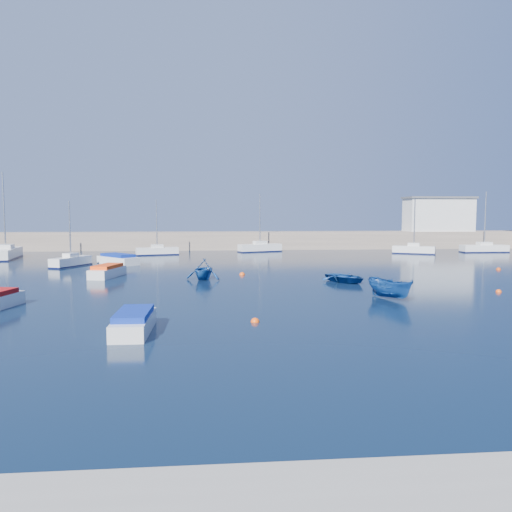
{
  "coord_description": "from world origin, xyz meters",
  "views": [
    {
      "loc": [
        -4.78,
        -28.4,
        5.47
      ],
      "look_at": [
        -0.92,
        15.8,
        1.6
      ],
      "focal_mm": 35.0,
      "sensor_mm": 36.0,
      "label": 1
    }
  ],
  "objects": [
    {
      "name": "sailboat_7",
      "position": [
        21.91,
        35.65,
        0.58
      ],
      "size": [
        5.46,
        3.89,
        7.23
      ],
      "rotation": [
        0.0,
        0.0,
        1.08
      ],
      "color": "silver",
      "rests_on": "ground"
    },
    {
      "name": "motorboat_2",
      "position": [
        -14.8,
        25.35,
        0.52
      ],
      "size": [
        5.04,
        5.25,
        1.11
      ],
      "rotation": [
        0.0,
        0.0,
        0.74
      ],
      "color": "silver",
      "rests_on": "ground"
    },
    {
      "name": "sailboat_8",
      "position": [
        32.63,
        37.27,
        0.56
      ],
      "size": [
        6.38,
        1.82,
        8.34
      ],
      "rotation": [
        0.0,
        0.0,
        1.58
      ],
      "color": "silver",
      "rests_on": "ground"
    },
    {
      "name": "sailboat_5",
      "position": [
        -11.93,
        36.76,
        0.54
      ],
      "size": [
        5.56,
        2.77,
        7.13
      ],
      "rotation": [
        0.0,
        0.0,
        1.82
      ],
      "color": "silver",
      "rests_on": "ground"
    },
    {
      "name": "buoy_3",
      "position": [
        -2.2,
        15.06,
        0.0
      ],
      "size": [
        0.49,
        0.49,
        0.49
      ],
      "primitive_type": "sphere",
      "color": "#FF4F0D",
      "rests_on": "ground"
    },
    {
      "name": "buoy_4",
      "position": [
        22.56,
        16.91,
        0.0
      ],
      "size": [
        0.45,
        0.45,
        0.45
      ],
      "primitive_type": "sphere",
      "color": "#C53E0E",
      "rests_on": "ground"
    },
    {
      "name": "sailboat_4",
      "position": [
        -29.27,
        32.98,
        0.67
      ],
      "size": [
        3.36,
        8.06,
        10.21
      ],
      "rotation": [
        0.0,
        0.0,
        0.15
      ],
      "color": "silver",
      "rests_on": "ground"
    },
    {
      "name": "dinghy_left",
      "position": [
        -5.53,
        12.35,
        0.85
      ],
      "size": [
        3.57,
        3.87,
        1.7
      ],
      "primitive_type": "imported",
      "rotation": [
        0.0,
        0.0,
        -0.28
      ],
      "color": "navy",
      "rests_on": "ground"
    },
    {
      "name": "buoy_2",
      "position": [
        14.86,
        4.03,
        0.0
      ],
      "size": [
        0.39,
        0.39,
        0.39
      ],
      "primitive_type": "sphere",
      "color": "#FF4F0D",
      "rests_on": "ground"
    },
    {
      "name": "dinghy_right",
      "position": [
        6.41,
        1.96,
        0.68
      ],
      "size": [
        2.78,
        3.77,
        1.37
      ],
      "primitive_type": "imported",
      "rotation": [
        0.0,
        0.0,
        0.46
      ],
      "color": "navy",
      "rests_on": "ground"
    },
    {
      "name": "sailboat_6",
      "position": [
        1.83,
        40.91,
        0.6
      ],
      "size": [
        6.32,
        3.64,
        8.09
      ],
      "rotation": [
        0.0,
        0.0,
        1.91
      ],
      "color": "silver",
      "rests_on": "ground"
    },
    {
      "name": "motorboat_3",
      "position": [
        -8.4,
        -5.56,
        0.47
      ],
      "size": [
        1.55,
        4.33,
        1.01
      ],
      "rotation": [
        0.0,
        0.0,
        -0.01
      ],
      "color": "silver",
      "rests_on": "ground"
    },
    {
      "name": "back_wall",
      "position": [
        0.0,
        46.0,
        1.3
      ],
      "size": [
        96.0,
        4.5,
        2.6
      ],
      "primitive_type": "cube",
      "color": "gray",
      "rests_on": "ground"
    },
    {
      "name": "ground",
      "position": [
        0.0,
        0.0,
        0.0
      ],
      "size": [
        220.0,
        220.0,
        0.0
      ],
      "primitive_type": "plane",
      "color": "black",
      "rests_on": "ground"
    },
    {
      "name": "buoy_1",
      "position": [
        9.61,
        7.79,
        0.0
      ],
      "size": [
        0.4,
        0.4,
        0.4
      ],
      "primitive_type": "sphere",
      "color": "#C53E0E",
      "rests_on": "ground"
    },
    {
      "name": "sailboat_3",
      "position": [
        -19.15,
        23.47,
        0.54
      ],
      "size": [
        3.29,
        5.06,
        6.63
      ],
      "rotation": [
        0.0,
        0.0,
        -0.43
      ],
      "color": "silver",
      "rests_on": "ground"
    },
    {
      "name": "harbor_office",
      "position": [
        30.0,
        46.0,
        5.1
      ],
      "size": [
        10.0,
        4.0,
        5.0
      ],
      "primitive_type": "cube",
      "color": "silver",
      "rests_on": "back_wall"
    },
    {
      "name": "motorboat_1",
      "position": [
        -13.7,
        14.6,
        0.5
      ],
      "size": [
        2.53,
        4.62,
        1.07
      ],
      "rotation": [
        0.0,
        0.0,
        -0.24
      ],
      "color": "silver",
      "rests_on": "ground"
    },
    {
      "name": "buoy_0",
      "position": [
        -2.69,
        -3.91,
        0.0
      ],
      "size": [
        0.44,
        0.44,
        0.44
      ],
      "primitive_type": "sphere",
      "color": "#FF4F0D",
      "rests_on": "ground"
    },
    {
      "name": "dinghy_center",
      "position": [
        5.63,
        9.73,
        0.39
      ],
      "size": [
        4.19,
        4.56,
        0.77
      ],
      "primitive_type": "imported",
      "rotation": [
        0.0,
        0.0,
        0.54
      ],
      "color": "navy",
      "rests_on": "ground"
    }
  ]
}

